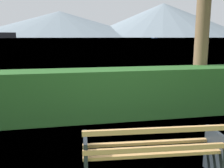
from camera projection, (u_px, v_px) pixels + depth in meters
water_surface at (61, 38)px, 302.00m from camera, size 620.00×620.00×0.00m
park_bench at (153, 152)px, 3.42m from camera, size 1.94×0.72×0.87m
hedge_row at (112, 94)px, 6.15m from camera, size 8.94×0.87×1.20m
fishing_boat_near at (155, 38)px, 257.44m from camera, size 7.23×5.81×1.11m
distant_hills at (71, 21)px, 542.03m from camera, size 824.66×415.79×74.54m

